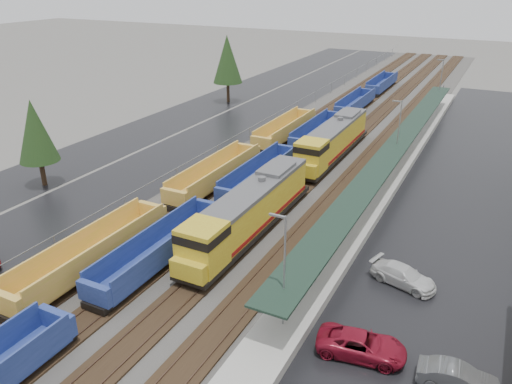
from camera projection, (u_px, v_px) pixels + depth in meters
The scene contains 16 objects.
ballast_strip at pixel (340, 136), 67.10m from camera, with size 20.00×160.00×0.08m, color #302D2B.
trackbed at pixel (340, 135), 67.06m from camera, with size 14.60×160.00×0.22m.
west_parking_lot at pixel (242, 122), 73.32m from camera, with size 10.00×160.00×0.02m, color black.
west_road at pixel (185, 114), 77.46m from camera, with size 9.00×160.00×0.02m, color black.
east_commuter_lot at pixel (487, 188), 51.09m from camera, with size 16.00×100.00×0.02m, color black.
station_platform at pixel (394, 166), 54.74m from camera, with size 3.00×80.00×8.00m.
chainlink_fence at pixel (271, 119), 69.13m from camera, with size 0.08×160.04×2.02m.
tree_west_near at pixel (35, 131), 49.41m from camera, with size 3.96×3.96×9.00m.
tree_west_far at pixel (227, 59), 81.92m from camera, with size 4.84×4.84×11.00m.
locomotive_lead at pixel (248, 212), 40.61m from camera, with size 2.92×19.21×4.35m.
locomotive_trail at pixel (332, 141), 57.73m from camera, with size 2.92×19.21×4.35m.
well_string_yellow at pixel (92, 255), 36.65m from camera, with size 2.75×85.90×2.44m.
well_string_blue at pixel (261, 175), 51.27m from camera, with size 2.60×115.90×2.30m.
parked_car_east_b at pixel (361, 345), 28.51m from camera, with size 5.10×2.35×1.42m, color maroon.
parked_car_east_c at pixel (403, 276), 35.04m from camera, with size 4.71×1.92×1.37m, color silver.
parked_car_east_e at pixel (458, 378), 26.21m from camera, with size 4.17×1.45×1.37m, color #515356.
Camera 1 is at (19.12, -2.55, 20.26)m, focal length 35.00 mm.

